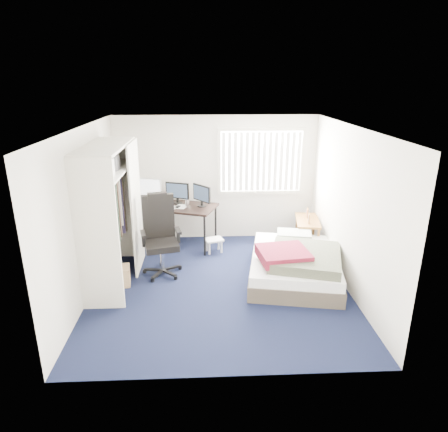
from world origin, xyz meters
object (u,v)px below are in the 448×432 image
object	(u,v)px
desk	(173,204)
bed	(295,263)
office_chair	(161,243)
nightstand	(307,223)

from	to	relation	value
desk	bed	distance (m)	2.68
office_chair	bed	size ratio (longest dim) A/B	0.64
desk	office_chair	bearing A→B (deg)	-96.13
office_chair	desk	bearing A→B (deg)	83.87
bed	desk	bearing A→B (deg)	143.20
office_chair	bed	bearing A→B (deg)	-8.93
desk	nightstand	bearing A→B (deg)	-7.22
bed	nightstand	bearing A→B (deg)	68.22
desk	office_chair	xyz separation A→B (m)	(-0.13, -1.22, -0.32)
office_chair	bed	distance (m)	2.27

